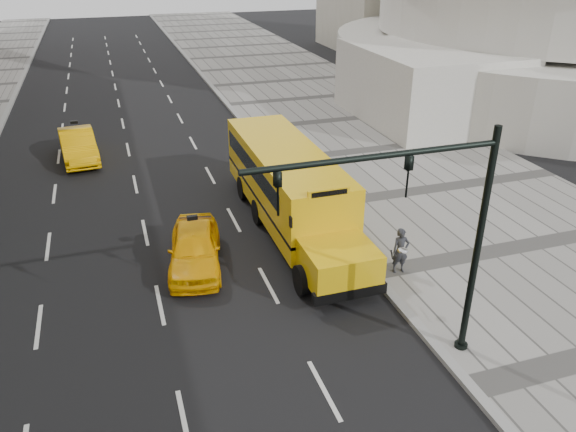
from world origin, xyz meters
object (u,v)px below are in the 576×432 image
object	(u,v)px
school_bus	(288,182)
pedestrian	(400,251)
traffic_signal	(432,226)
taxi_far	(78,145)
taxi_near	(195,248)

from	to	relation	value
school_bus	pedestrian	world-z (taller)	school_bus
traffic_signal	school_bus	bearing A→B (deg)	94.47
taxi_far	pedestrian	world-z (taller)	pedestrian
taxi_near	traffic_signal	world-z (taller)	traffic_signal
taxi_near	pedestrian	bearing A→B (deg)	-12.03
taxi_near	taxi_far	xyz separation A→B (m)	(-3.88, 12.24, 0.04)
pedestrian	school_bus	bearing A→B (deg)	119.80
school_bus	taxi_far	world-z (taller)	school_bus
school_bus	pedestrian	bearing A→B (deg)	-64.35
school_bus	pedestrian	distance (m)	5.44
taxi_far	traffic_signal	size ratio (longest dim) A/B	0.73
school_bus	pedestrian	size ratio (longest dim) A/B	7.32
taxi_near	traffic_signal	distance (m)	8.85
taxi_far	traffic_signal	world-z (taller)	traffic_signal
taxi_far	pedestrian	distance (m)	18.09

